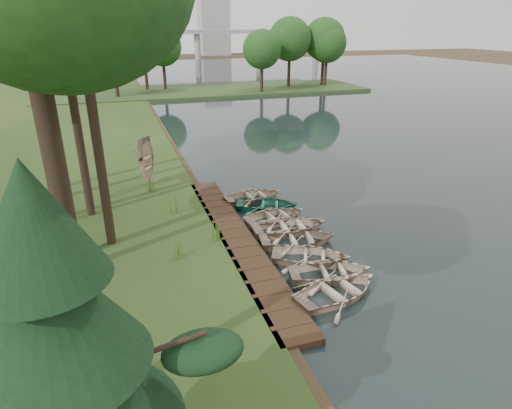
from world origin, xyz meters
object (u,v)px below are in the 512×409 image
object	(u,v)px
pine_tree	(59,342)
rowboat_2	(311,255)
stored_rowboat	(149,180)
boardwalk	(237,239)
rowboat_0	(338,288)
rowboat_1	(330,270)

from	to	relation	value
pine_tree	rowboat_2	bearing A→B (deg)	45.31
rowboat_2	stored_rowboat	distance (m)	13.24
boardwalk	rowboat_0	bearing A→B (deg)	-66.44
stored_rowboat	rowboat_0	bearing A→B (deg)	-125.60
rowboat_0	rowboat_1	bearing A→B (deg)	-28.39
rowboat_0	rowboat_2	xyz separation A→B (m)	(0.11, 2.77, -0.02)
rowboat_1	rowboat_2	size ratio (longest dim) A/B	1.00
rowboat_0	rowboat_1	size ratio (longest dim) A/B	1.06
boardwalk	rowboat_1	distance (m)	5.22
rowboat_1	stored_rowboat	distance (m)	14.65
rowboat_0	pine_tree	size ratio (longest dim) A/B	0.47
boardwalk	rowboat_1	size ratio (longest dim) A/B	4.55
stored_rowboat	pine_tree	world-z (taller)	pine_tree
rowboat_1	boardwalk	bearing A→B (deg)	43.16
rowboat_1	pine_tree	size ratio (longest dim) A/B	0.44
rowboat_2	stored_rowboat	bearing A→B (deg)	51.55
rowboat_0	stored_rowboat	bearing A→B (deg)	8.00
rowboat_2	pine_tree	xyz separation A→B (m)	(-8.81, -8.90, 4.76)
stored_rowboat	pine_tree	size ratio (longest dim) A/B	0.40
rowboat_0	pine_tree	bearing A→B (deg)	111.44
rowboat_1	stored_rowboat	world-z (taller)	stored_rowboat
pine_tree	rowboat_0	bearing A→B (deg)	35.20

